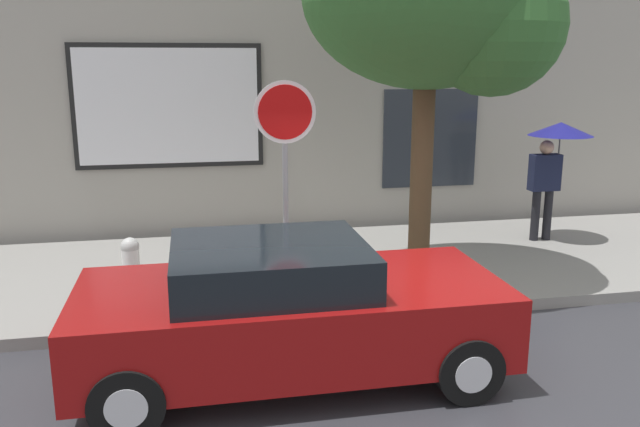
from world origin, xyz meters
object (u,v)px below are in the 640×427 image
object	(u,v)px
pedestrian_with_umbrella	(555,146)
street_tree	(441,1)
parked_car	(288,310)
fire_hydrant	(131,269)
stop_sign	(285,146)

from	to	relation	value
pedestrian_with_umbrella	street_tree	world-z (taller)	street_tree
parked_car	fire_hydrant	distance (m)	2.74
parked_car	pedestrian_with_umbrella	xyz separation A→B (m)	(5.00, 3.70, 1.03)
parked_car	stop_sign	world-z (taller)	stop_sign
street_tree	stop_sign	xyz separation A→B (m)	(-2.08, -0.34, -1.77)
pedestrian_with_umbrella	street_tree	bearing A→B (deg)	-151.42
stop_sign	street_tree	bearing A→B (deg)	9.29
street_tree	stop_sign	world-z (taller)	street_tree
pedestrian_with_umbrella	stop_sign	size ratio (longest dim) A/B	0.73
parked_car	pedestrian_with_umbrella	bearing A→B (deg)	36.47
parked_car	pedestrian_with_umbrella	world-z (taller)	pedestrian_with_umbrella
pedestrian_with_umbrella	stop_sign	bearing A→B (deg)	-159.32
fire_hydrant	pedestrian_with_umbrella	world-z (taller)	pedestrian_with_umbrella
fire_hydrant	street_tree	distance (m)	5.20
parked_car	fire_hydrant	size ratio (longest dim) A/B	5.20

